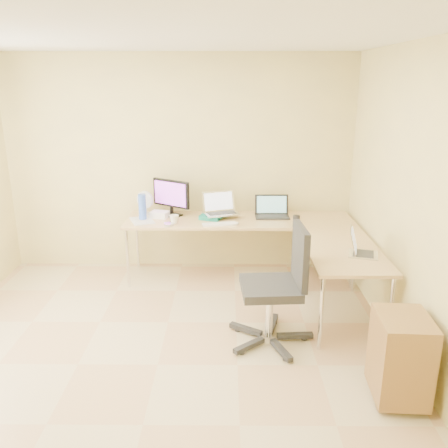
{
  "coord_description": "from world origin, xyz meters",
  "views": [
    {
      "loc": [
        0.58,
        -3.41,
        2.29
      ],
      "look_at": [
        0.55,
        1.1,
        0.9
      ],
      "focal_mm": 37.63,
      "sensor_mm": 36.0,
      "label": 1
    }
  ],
  "objects_px": {
    "desk_fan": "(146,204)",
    "cabinet": "(400,356)",
    "laptop_center": "(221,204)",
    "keyboard": "(219,224)",
    "desk_main": "(239,248)",
    "water_bottle": "(142,207)",
    "office_chair": "(270,291)",
    "laptop_black": "(272,207)",
    "laptop_return": "(364,245)",
    "mug": "(174,219)",
    "desk_return": "(340,283)",
    "monitor": "(171,198)"
  },
  "relations": [
    {
      "from": "desk_fan",
      "to": "cabinet",
      "type": "height_order",
      "value": "desk_fan"
    },
    {
      "from": "cabinet",
      "to": "laptop_center",
      "type": "bearing_deg",
      "value": 123.35
    },
    {
      "from": "laptop_center",
      "to": "keyboard",
      "type": "bearing_deg",
      "value": -112.76
    },
    {
      "from": "desk_main",
      "to": "water_bottle",
      "type": "xyz_separation_m",
      "value": [
        -1.13,
        -0.03,
        0.52
      ]
    },
    {
      "from": "office_chair",
      "to": "cabinet",
      "type": "relative_size",
      "value": 1.75
    },
    {
      "from": "laptop_black",
      "to": "laptop_return",
      "type": "bearing_deg",
      "value": -60.53
    },
    {
      "from": "laptop_black",
      "to": "mug",
      "type": "height_order",
      "value": "laptop_black"
    },
    {
      "from": "water_bottle",
      "to": "office_chair",
      "type": "distance_m",
      "value": 2.02
    },
    {
      "from": "mug",
      "to": "office_chair",
      "type": "xyz_separation_m",
      "value": [
        0.98,
        -1.28,
        -0.28
      ]
    },
    {
      "from": "water_bottle",
      "to": "cabinet",
      "type": "height_order",
      "value": "water_bottle"
    },
    {
      "from": "laptop_black",
      "to": "office_chair",
      "type": "relative_size",
      "value": 0.36
    },
    {
      "from": "desk_return",
      "to": "monitor",
      "type": "height_order",
      "value": "monitor"
    },
    {
      "from": "desk_return",
      "to": "keyboard",
      "type": "distance_m",
      "value": 1.48
    },
    {
      "from": "desk_main",
      "to": "mug",
      "type": "bearing_deg",
      "value": -166.32
    },
    {
      "from": "office_chair",
      "to": "laptop_return",
      "type": "bearing_deg",
      "value": 14.67
    },
    {
      "from": "desk_main",
      "to": "laptop_return",
      "type": "relative_size",
      "value": 8.57
    },
    {
      "from": "keyboard",
      "to": "water_bottle",
      "type": "relative_size",
      "value": 1.26
    },
    {
      "from": "office_chair",
      "to": "cabinet",
      "type": "height_order",
      "value": "office_chair"
    },
    {
      "from": "water_bottle",
      "to": "keyboard",
      "type": "bearing_deg",
      "value": -12.62
    },
    {
      "from": "laptop_center",
      "to": "water_bottle",
      "type": "relative_size",
      "value": 1.28
    },
    {
      "from": "mug",
      "to": "monitor",
      "type": "bearing_deg",
      "value": 101.42
    },
    {
      "from": "mug",
      "to": "cabinet",
      "type": "height_order",
      "value": "mug"
    },
    {
      "from": "keyboard",
      "to": "desk_fan",
      "type": "height_order",
      "value": "desk_fan"
    },
    {
      "from": "keyboard",
      "to": "mug",
      "type": "bearing_deg",
      "value": 163.84
    },
    {
      "from": "laptop_return",
      "to": "mug",
      "type": "bearing_deg",
      "value": 78.24
    },
    {
      "from": "laptop_black",
      "to": "mug",
      "type": "relative_size",
      "value": 3.78
    },
    {
      "from": "water_bottle",
      "to": "office_chair",
      "type": "height_order",
      "value": "office_chair"
    },
    {
      "from": "water_bottle",
      "to": "laptop_black",
      "type": "bearing_deg",
      "value": 4.39
    },
    {
      "from": "monitor",
      "to": "desk_fan",
      "type": "height_order",
      "value": "monitor"
    },
    {
      "from": "keyboard",
      "to": "mug",
      "type": "xyz_separation_m",
      "value": [
        -0.51,
        0.05,
        0.04
      ]
    },
    {
      "from": "laptop_black",
      "to": "keyboard",
      "type": "xyz_separation_m",
      "value": [
        -0.62,
        -0.32,
        -0.12
      ]
    },
    {
      "from": "mug",
      "to": "desk_fan",
      "type": "xyz_separation_m",
      "value": [
        -0.38,
        0.38,
        0.08
      ]
    },
    {
      "from": "keyboard",
      "to": "water_bottle",
      "type": "bearing_deg",
      "value": 156.68
    },
    {
      "from": "keyboard",
      "to": "desk_fan",
      "type": "relative_size",
      "value": 1.44
    },
    {
      "from": "desk_fan",
      "to": "cabinet",
      "type": "xyz_separation_m",
      "value": [
        2.25,
        -2.47,
        -0.5
      ]
    },
    {
      "from": "desk_main",
      "to": "cabinet",
      "type": "height_order",
      "value": "desk_main"
    },
    {
      "from": "keyboard",
      "to": "laptop_black",
      "type": "bearing_deg",
      "value": 16.36
    },
    {
      "from": "desk_fan",
      "to": "desk_return",
      "type": "bearing_deg",
      "value": -6.37
    },
    {
      "from": "office_chair",
      "to": "keyboard",
      "type": "bearing_deg",
      "value": 107.14
    },
    {
      "from": "desk_return",
      "to": "cabinet",
      "type": "bearing_deg",
      "value": -83.26
    },
    {
      "from": "monitor",
      "to": "laptop_center",
      "type": "distance_m",
      "value": 0.6
    },
    {
      "from": "monitor",
      "to": "laptop_black",
      "type": "bearing_deg",
      "value": 30.48
    },
    {
      "from": "laptop_black",
      "to": "water_bottle",
      "type": "distance_m",
      "value": 1.52
    },
    {
      "from": "keyboard",
      "to": "mug",
      "type": "relative_size",
      "value": 3.64
    },
    {
      "from": "water_bottle",
      "to": "cabinet",
      "type": "xyz_separation_m",
      "value": [
        2.25,
        -2.24,
        -0.52
      ]
    },
    {
      "from": "desk_fan",
      "to": "cabinet",
      "type": "distance_m",
      "value": 3.38
    },
    {
      "from": "cabinet",
      "to": "desk_main",
      "type": "bearing_deg",
      "value": 119.46
    },
    {
      "from": "desk_main",
      "to": "office_chair",
      "type": "distance_m",
      "value": 1.49
    },
    {
      "from": "laptop_return",
      "to": "office_chair",
      "type": "height_order",
      "value": "office_chair"
    },
    {
      "from": "monitor",
      "to": "desk_fan",
      "type": "distance_m",
      "value": 0.34
    }
  ]
}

